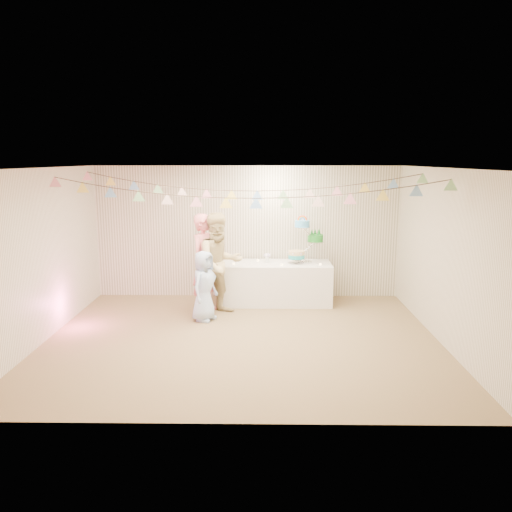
{
  "coord_description": "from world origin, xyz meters",
  "views": [
    {
      "loc": [
        0.32,
        -7.28,
        2.73
      ],
      "look_at": [
        0.2,
        0.8,
        1.15
      ],
      "focal_mm": 35.0,
      "sensor_mm": 36.0,
      "label": 1
    }
  ],
  "objects_px": {
    "person_adult_a": "(205,263)",
    "person_adult_b": "(220,264)",
    "table": "(276,283)",
    "person_child": "(204,286)",
    "cake_stand": "(305,242)"
  },
  "relations": [
    {
      "from": "table",
      "to": "cake_stand",
      "type": "relative_size",
      "value": 2.47
    },
    {
      "from": "cake_stand",
      "to": "person_adult_b",
      "type": "xyz_separation_m",
      "value": [
        -1.57,
        -0.76,
        -0.26
      ]
    },
    {
      "from": "person_adult_a",
      "to": "person_adult_b",
      "type": "xyz_separation_m",
      "value": [
        0.27,
        -0.18,
        0.02
      ]
    },
    {
      "from": "table",
      "to": "person_adult_b",
      "type": "xyz_separation_m",
      "value": [
        -1.02,
        -0.71,
        0.52
      ]
    },
    {
      "from": "cake_stand",
      "to": "person_adult_b",
      "type": "relative_size",
      "value": 0.46
    },
    {
      "from": "cake_stand",
      "to": "person_adult_b",
      "type": "height_order",
      "value": "person_adult_b"
    },
    {
      "from": "cake_stand",
      "to": "person_child",
      "type": "distance_m",
      "value": 2.2
    },
    {
      "from": "person_adult_a",
      "to": "person_adult_b",
      "type": "distance_m",
      "value": 0.33
    },
    {
      "from": "person_adult_b",
      "to": "table",
      "type": "bearing_deg",
      "value": 3.51
    },
    {
      "from": "table",
      "to": "person_child",
      "type": "bearing_deg",
      "value": -139.14
    },
    {
      "from": "person_adult_a",
      "to": "person_child",
      "type": "bearing_deg",
      "value": -144.28
    },
    {
      "from": "cake_stand",
      "to": "person_adult_a",
      "type": "relative_size",
      "value": 0.47
    },
    {
      "from": "person_adult_b",
      "to": "person_child",
      "type": "xyz_separation_m",
      "value": [
        -0.24,
        -0.38,
        -0.3
      ]
    },
    {
      "from": "table",
      "to": "cake_stand",
      "type": "distance_m",
      "value": 0.96
    },
    {
      "from": "person_adult_a",
      "to": "person_adult_b",
      "type": "height_order",
      "value": "person_adult_b"
    }
  ]
}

